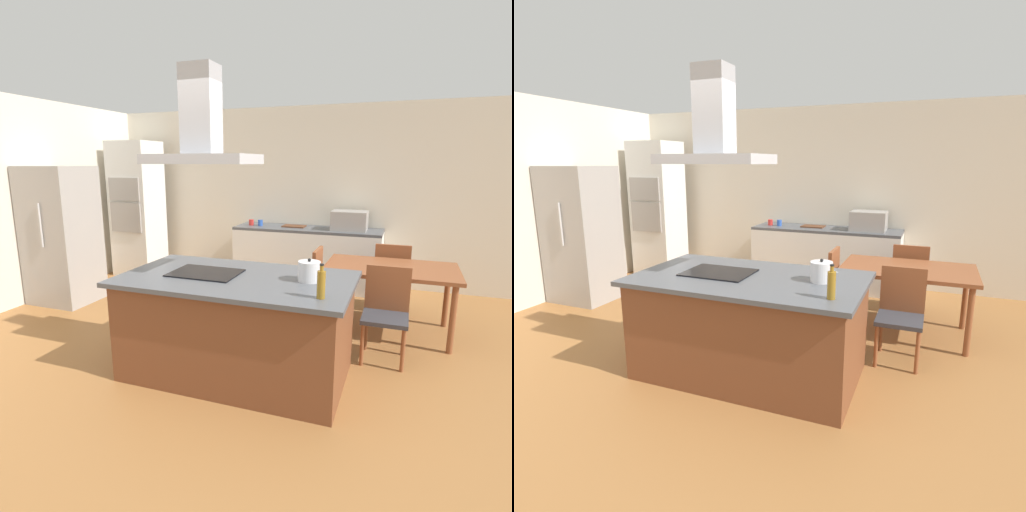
{
  "view_description": "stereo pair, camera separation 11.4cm",
  "coord_description": "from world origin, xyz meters",
  "views": [
    {
      "loc": [
        1.34,
        -3.17,
        1.86
      ],
      "look_at": [
        0.03,
        0.4,
        1.0
      ],
      "focal_mm": 28.99,
      "sensor_mm": 36.0,
      "label": 1
    },
    {
      "loc": [
        1.45,
        -3.13,
        1.86
      ],
      "look_at": [
        0.03,
        0.4,
        1.0
      ],
      "focal_mm": 28.99,
      "sensor_mm": 36.0,
      "label": 2
    }
  ],
  "objects": [
    {
      "name": "chair_at_left_end",
      "position": [
        0.31,
        1.44,
        0.51
      ],
      "size": [
        0.42,
        0.42,
        0.89
      ],
      "color": "#333338",
      "rests_on": "ground"
    },
    {
      "name": "coffee_mug_red",
      "position": [
        -0.94,
        2.85,
        0.95
      ],
      "size": [
        0.08,
        0.08,
        0.09
      ],
      "primitive_type": "cylinder",
      "color": "red",
      "rests_on": "back_counter"
    },
    {
      "name": "range_hood",
      "position": [
        -0.3,
        0.0,
        2.1
      ],
      "size": [
        0.9,
        0.55,
        0.78
      ],
      "color": "#ADADB2"
    },
    {
      "name": "cooktop",
      "position": [
        -0.3,
        0.0,
        0.91
      ],
      "size": [
        0.6,
        0.44,
        0.01
      ],
      "primitive_type": "cube",
      "color": "black",
      "rests_on": "kitchen_island"
    },
    {
      "name": "cutting_board",
      "position": [
        -0.27,
        2.93,
        0.91
      ],
      "size": [
        0.34,
        0.24,
        0.02
      ],
      "primitive_type": "cube",
      "color": "#59331E",
      "rests_on": "back_counter"
    },
    {
      "name": "refrigerator",
      "position": [
        -2.98,
        1.06,
        0.91
      ],
      "size": [
        0.8,
        0.73,
        1.82
      ],
      "color": "#9E9993",
      "rests_on": "ground"
    },
    {
      "name": "wall_back",
      "position": [
        0.0,
        3.25,
        1.35
      ],
      "size": [
        7.2,
        0.1,
        2.7
      ],
      "primitive_type": "cube",
      "color": "beige",
      "rests_on": "ground"
    },
    {
      "name": "countertop_microwave",
      "position": [
        0.57,
        2.88,
        1.04
      ],
      "size": [
        0.5,
        0.38,
        0.28
      ],
      "primitive_type": "cube",
      "color": "#9E9993",
      "rests_on": "back_counter"
    },
    {
      "name": "wall_left",
      "position": [
        -3.45,
        1.0,
        1.35
      ],
      "size": [
        0.1,
        8.8,
        2.7
      ],
      "primitive_type": "cube",
      "color": "beige",
      "rests_on": "ground"
    },
    {
      "name": "chair_facing_island",
      "position": [
        1.22,
        0.78,
        0.51
      ],
      "size": [
        0.42,
        0.42,
        0.89
      ],
      "color": "#333338",
      "rests_on": "ground"
    },
    {
      "name": "wall_oven_stack",
      "position": [
        -2.9,
        2.65,
        1.1
      ],
      "size": [
        0.7,
        0.66,
        2.2
      ],
      "color": "silver",
      "rests_on": "ground"
    },
    {
      "name": "coffee_mug_blue",
      "position": [
        -0.79,
        2.86,
        0.95
      ],
      "size": [
        0.08,
        0.08,
        0.09
      ],
      "primitive_type": "cylinder",
      "color": "#2D56B2",
      "rests_on": "back_counter"
    },
    {
      "name": "tea_kettle",
      "position": [
        0.62,
        0.08,
        0.98
      ],
      "size": [
        0.24,
        0.19,
        0.19
      ],
      "color": "silver",
      "rests_on": "kitchen_island"
    },
    {
      "name": "olive_oil_bottle",
      "position": [
        0.8,
        -0.33,
        1.01
      ],
      "size": [
        0.06,
        0.06,
        0.26
      ],
      "color": "olive",
      "rests_on": "kitchen_island"
    },
    {
      "name": "back_counter",
      "position": [
        -0.05,
        2.88,
        0.45
      ],
      "size": [
        2.2,
        0.62,
        0.9
      ],
      "color": "silver",
      "rests_on": "ground"
    },
    {
      "name": "ground",
      "position": [
        0.0,
        1.5,
        0.0
      ],
      "size": [
        16.0,
        16.0,
        0.0
      ],
      "primitive_type": "plane",
      "color": "#936033"
    },
    {
      "name": "chair_facing_back_wall",
      "position": [
        1.22,
        2.11,
        0.51
      ],
      "size": [
        0.42,
        0.42,
        0.89
      ],
      "color": "#333338",
      "rests_on": "ground"
    },
    {
      "name": "dining_table",
      "position": [
        1.22,
        1.44,
        0.67
      ],
      "size": [
        1.4,
        0.9,
        0.75
      ],
      "color": "brown",
      "rests_on": "ground"
    },
    {
      "name": "kitchen_island",
      "position": [
        0.0,
        0.0,
        0.45
      ],
      "size": [
        2.0,
        1.15,
        0.9
      ],
      "color": "brown",
      "rests_on": "ground"
    }
  ]
}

